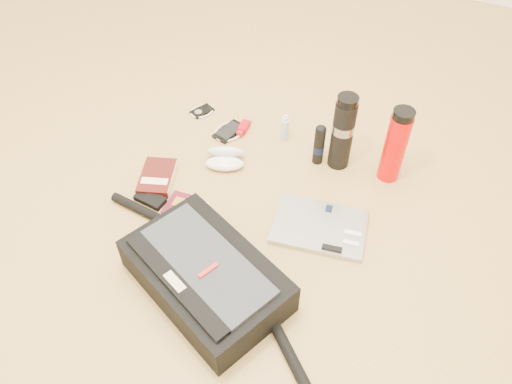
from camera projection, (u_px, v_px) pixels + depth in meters
ground at (230, 226)px, 1.66m from camera, size 4.00×4.00×0.00m
messenger_bag at (205, 275)px, 1.46m from camera, size 0.93×0.46×0.14m
laptop at (320, 227)px, 1.64m from camera, size 0.34×0.27×0.03m
book at (158, 177)px, 1.79m from camera, size 0.17×0.20×0.03m
passport at (178, 204)px, 1.72m from camera, size 0.09×0.12×0.01m
mouse at (199, 212)px, 1.68m from camera, size 0.08×0.11×0.03m
sunglasses_case at (225, 158)px, 1.84m from camera, size 0.18×0.17×0.08m
ipod at (202, 111)px, 2.07m from camera, size 0.10×0.11×0.01m
phone at (229, 131)px, 1.98m from camera, size 0.12×0.14×0.01m
inhaler at (244, 126)px, 1.99m from camera, size 0.04×0.11×0.03m
spray_bottle at (285, 129)px, 1.92m from camera, size 0.03×0.03×0.12m
aerosol_can at (319, 145)px, 1.81m from camera, size 0.05×0.05×0.17m
thermos_black at (343, 132)px, 1.75m from camera, size 0.09×0.09×0.30m
thermos_red at (395, 146)px, 1.71m from camera, size 0.09×0.09×0.30m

